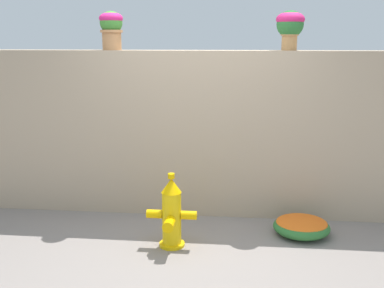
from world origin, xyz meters
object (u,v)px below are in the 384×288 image
potted_plant_2 (290,25)px  fire_hydrant (172,215)px  potted_plant_1 (111,27)px  flower_bush_left (302,226)px

potted_plant_2 → fire_hydrant: (-1.21, -1.04, -1.89)m
fire_hydrant → potted_plant_1: bearing=130.1°
potted_plant_1 → potted_plant_2: same height
fire_hydrant → flower_bush_left: 1.44m
potted_plant_1 → potted_plant_2: size_ratio=1.00×
potted_plant_1 → fire_hydrant: bearing=-49.9°
fire_hydrant → flower_bush_left: bearing=16.4°
potted_plant_2 → flower_bush_left: size_ratio=0.72×
potted_plant_1 → flower_bush_left: 3.09m
fire_hydrant → potted_plant_2: bearing=40.7°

